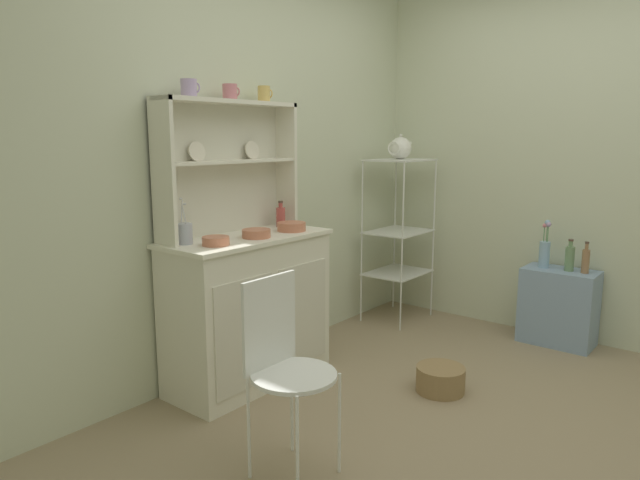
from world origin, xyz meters
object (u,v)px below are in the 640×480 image
object	(u,v)px
bakers_rack	(399,221)
bowl_mixing_large	(216,241)
side_shelf_blue	(558,307)
utensil_jar	(185,233)
vinegar_bottle	(586,260)
cup_lilac_0	(189,88)
flower_vase	(545,251)
floor_basket	(440,379)
jam_bottle	(281,216)
porcelain_teapot	(400,148)
oil_bottle	(570,258)
hutch_shelf_unit	(225,158)
wire_chair	(284,357)
hutch_cabinet	(249,308)

from	to	relation	value
bakers_rack	bowl_mixing_large	xyz separation A→B (m)	(-1.85, -0.02, 0.11)
side_shelf_blue	utensil_jar	bearing A→B (deg)	148.92
bakers_rack	vinegar_bottle	bearing A→B (deg)	-80.53
cup_lilac_0	flower_vase	xyz separation A→B (m)	(2.05, -1.22, -1.03)
floor_basket	cup_lilac_0	size ratio (longest dim) A/B	2.80
floor_basket	bowl_mixing_large	bearing A→B (deg)	134.77
jam_bottle	flower_vase	xyz separation A→B (m)	(1.40, -1.18, -0.29)
bakers_rack	flower_vase	size ratio (longest dim) A/B	3.76
floor_basket	bakers_rack	bearing A→B (deg)	42.16
bowl_mixing_large	porcelain_teapot	bearing A→B (deg)	0.60
bakers_rack	oil_bottle	size ratio (longest dim) A/B	5.76
flower_vase	jam_bottle	bearing A→B (deg)	139.86
jam_bottle	side_shelf_blue	bearing A→B (deg)	-42.90
hutch_shelf_unit	bowl_mixing_large	distance (m)	0.56
flower_vase	vinegar_bottle	bearing A→B (deg)	-90.27
porcelain_teapot	jam_bottle	bearing A→B (deg)	173.24
porcelain_teapot	flower_vase	xyz separation A→B (m)	(0.22, -1.04, -0.69)
bowl_mixing_large	vinegar_bottle	distance (m)	2.46
floor_basket	hutch_shelf_unit	bearing A→B (deg)	117.23
oil_bottle	wire_chair	bearing A→B (deg)	168.34
hutch_shelf_unit	side_shelf_blue	xyz separation A→B (m)	(1.78, -1.38, -1.04)
bowl_mixing_large	porcelain_teapot	world-z (taller)	porcelain_teapot
floor_basket	flower_vase	size ratio (longest dim) A/B	0.82
wire_chair	bowl_mixing_large	size ratio (longest dim) A/B	6.01
wire_chair	bowl_mixing_large	world-z (taller)	bowl_mixing_large
bakers_rack	side_shelf_blue	distance (m)	1.29
side_shelf_blue	porcelain_teapot	xyz separation A→B (m)	(-0.22, 1.16, 1.08)
wire_chair	flower_vase	bearing A→B (deg)	-0.77
hutch_shelf_unit	bowl_mixing_large	xyz separation A→B (m)	(-0.29, -0.24, -0.41)
hutch_shelf_unit	porcelain_teapot	xyz separation A→B (m)	(1.55, -0.22, 0.03)
floor_basket	oil_bottle	bearing A→B (deg)	-14.87
hutch_cabinet	side_shelf_blue	distance (m)	2.16
cup_lilac_0	porcelain_teapot	world-z (taller)	cup_lilac_0
porcelain_teapot	hutch_shelf_unit	bearing A→B (deg)	172.02
side_shelf_blue	floor_basket	bearing A→B (deg)	167.28
jam_bottle	flower_vase	world-z (taller)	jam_bottle
cup_lilac_0	vinegar_bottle	size ratio (longest dim) A/B	0.46
oil_bottle	floor_basket	bearing A→B (deg)	165.13
cup_lilac_0	bakers_rack	bearing A→B (deg)	-5.50
hutch_shelf_unit	bowl_mixing_large	bearing A→B (deg)	-141.11
bowl_mixing_large	utensil_jar	bearing A→B (deg)	117.47
floor_basket	cup_lilac_0	world-z (taller)	cup_lilac_0
hutch_cabinet	jam_bottle	bearing A→B (deg)	13.03
wire_chair	oil_bottle	world-z (taller)	wire_chair
floor_basket	jam_bottle	xyz separation A→B (m)	(-0.20, 1.03, 0.86)
hutch_cabinet	jam_bottle	size ratio (longest dim) A/B	6.22
vinegar_bottle	bakers_rack	bearing A→B (deg)	99.47
bowl_mixing_large	hutch_cabinet	bearing A→B (deg)	13.98
wire_chair	porcelain_teapot	bearing A→B (deg)	25.98
bakers_rack	wire_chair	xyz separation A→B (m)	(-2.11, -0.73, -0.27)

